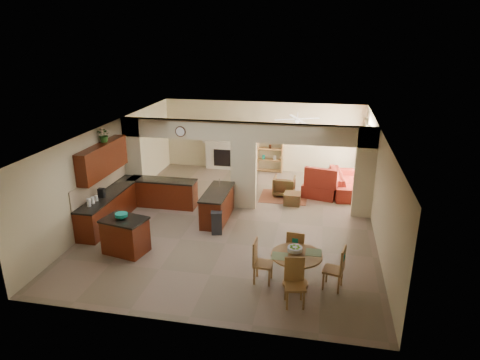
% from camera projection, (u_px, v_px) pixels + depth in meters
% --- Properties ---
extents(floor, '(10.00, 10.00, 0.00)m').
position_uv_depth(floor, '(237.00, 219.00, 13.05)').
color(floor, '#7B6655').
rests_on(floor, ground).
extents(ceiling, '(10.00, 10.00, 0.00)m').
position_uv_depth(ceiling, '(237.00, 129.00, 12.12)').
color(ceiling, white).
rests_on(ceiling, wall_back).
extents(wall_back, '(8.00, 0.00, 8.00)m').
position_uv_depth(wall_back, '(262.00, 137.00, 17.21)').
color(wall_back, '#C6BC91').
rests_on(wall_back, floor).
extents(wall_front, '(8.00, 0.00, 8.00)m').
position_uv_depth(wall_front, '(184.00, 261.00, 7.96)').
color(wall_front, '#C6BC91').
rests_on(wall_front, floor).
extents(wall_left, '(0.00, 10.00, 10.00)m').
position_uv_depth(wall_left, '(112.00, 168.00, 13.32)').
color(wall_left, '#C6BC91').
rests_on(wall_left, floor).
extents(wall_right, '(0.00, 10.00, 10.00)m').
position_uv_depth(wall_right, '(378.00, 185.00, 11.85)').
color(wall_right, '#C6BC91').
rests_on(wall_right, floor).
extents(partition_left_pier, '(0.60, 0.25, 2.80)m').
position_uv_depth(partition_left_pier, '(134.00, 159.00, 14.19)').
color(partition_left_pier, '#C6BC91').
rests_on(partition_left_pier, floor).
extents(partition_center_pier, '(0.80, 0.25, 2.20)m').
position_uv_depth(partition_center_pier, '(244.00, 175.00, 13.61)').
color(partition_center_pier, '#C6BC91').
rests_on(partition_center_pier, floor).
extents(partition_right_pier, '(0.60, 0.25, 2.80)m').
position_uv_depth(partition_right_pier, '(365.00, 173.00, 12.83)').
color(partition_right_pier, '#C6BC91').
rests_on(partition_right_pier, floor).
extents(partition_header, '(8.00, 0.25, 0.60)m').
position_uv_depth(partition_header, '(244.00, 132.00, 13.14)').
color(partition_header, '#C6BC91').
rests_on(partition_header, partition_center_pier).
extents(kitchen_counter, '(2.52, 3.29, 1.48)m').
position_uv_depth(kitchen_counter, '(133.00, 200.00, 13.26)').
color(kitchen_counter, '#3E1507').
rests_on(kitchen_counter, floor).
extents(upper_cabinets, '(0.35, 2.40, 0.90)m').
position_uv_depth(upper_cabinets, '(103.00, 159.00, 12.37)').
color(upper_cabinets, '#3E1507').
rests_on(upper_cabinets, wall_left).
extents(peninsula, '(0.70, 1.85, 0.91)m').
position_uv_depth(peninsula, '(217.00, 205.00, 12.90)').
color(peninsula, '#3E1507').
rests_on(peninsula, floor).
extents(wall_clock, '(0.34, 0.03, 0.34)m').
position_uv_depth(wall_clock, '(180.00, 132.00, 13.39)').
color(wall_clock, '#452517').
rests_on(wall_clock, partition_header).
extents(rug, '(1.60, 1.30, 0.01)m').
position_uv_depth(rug, '(284.00, 197.00, 14.77)').
color(rug, brown).
rests_on(rug, floor).
extents(fireplace, '(1.60, 0.35, 1.20)m').
position_uv_depth(fireplace, '(223.00, 154.00, 17.61)').
color(fireplace, beige).
rests_on(fireplace, floor).
extents(shelving_unit, '(1.00, 0.32, 1.80)m').
position_uv_depth(shelving_unit, '(270.00, 150.00, 17.15)').
color(shelving_unit, '#915D32').
rests_on(shelving_unit, floor).
extents(window_a, '(0.02, 0.90, 1.90)m').
position_uv_depth(window_a, '(370.00, 167.00, 14.05)').
color(window_a, white).
rests_on(window_a, wall_right).
extents(window_b, '(0.02, 0.90, 1.90)m').
position_uv_depth(window_b, '(365.00, 153.00, 15.62)').
color(window_b, white).
rests_on(window_b, wall_right).
extents(glazed_door, '(0.02, 0.70, 2.10)m').
position_uv_depth(glazed_door, '(367.00, 164.00, 14.89)').
color(glazed_door, white).
rests_on(glazed_door, wall_right).
extents(drape_a_left, '(0.10, 0.28, 2.30)m').
position_uv_depth(drape_a_left, '(370.00, 173.00, 13.50)').
color(drape_a_left, '#3F1F19').
rests_on(drape_a_left, wall_right).
extents(drape_a_right, '(0.10, 0.28, 2.30)m').
position_uv_depth(drape_a_right, '(367.00, 162.00, 14.61)').
color(drape_a_right, '#3F1F19').
rests_on(drape_a_right, wall_right).
extents(drape_b_left, '(0.10, 0.28, 2.30)m').
position_uv_depth(drape_b_left, '(366.00, 158.00, 15.08)').
color(drape_b_left, '#3F1F19').
rests_on(drape_b_left, wall_right).
extents(drape_b_right, '(0.10, 0.28, 2.30)m').
position_uv_depth(drape_b_right, '(363.00, 149.00, 16.19)').
color(drape_b_right, '#3F1F19').
rests_on(drape_b_right, wall_right).
extents(ceiling_fan, '(1.00, 1.00, 0.10)m').
position_uv_depth(ceiling_fan, '(297.00, 119.00, 14.70)').
color(ceiling_fan, white).
rests_on(ceiling_fan, ceiling).
extents(kitchen_island, '(1.22, 0.98, 0.94)m').
position_uv_depth(kitchen_island, '(125.00, 235.00, 10.98)').
color(kitchen_island, '#3E1507').
rests_on(kitchen_island, floor).
extents(teal_bowl, '(0.31, 0.31, 0.15)m').
position_uv_depth(teal_bowl, '(121.00, 216.00, 10.81)').
color(teal_bowl, '#15947C').
rests_on(teal_bowl, kitchen_island).
extents(trash_can, '(0.34, 0.31, 0.62)m').
position_uv_depth(trash_can, '(217.00, 224.00, 12.03)').
color(trash_can, '#29292C').
rests_on(trash_can, floor).
extents(dining_table, '(1.14, 1.14, 0.78)m').
position_uv_depth(dining_table, '(296.00, 265.00, 9.53)').
color(dining_table, '#915D32').
rests_on(dining_table, floor).
extents(fruit_bowl, '(0.33, 0.33, 0.18)m').
position_uv_depth(fruit_bowl, '(295.00, 250.00, 9.45)').
color(fruit_bowl, '#68C329').
rests_on(fruit_bowl, dining_table).
extents(sofa, '(2.56, 1.24, 0.72)m').
position_uv_depth(sofa, '(346.00, 182.00, 15.17)').
color(sofa, maroon).
rests_on(sofa, floor).
extents(chaise, '(1.29, 1.13, 0.45)m').
position_uv_depth(chaise, '(320.00, 190.00, 14.80)').
color(chaise, maroon).
rests_on(chaise, floor).
extents(armchair, '(0.74, 0.76, 0.67)m').
position_uv_depth(armchair, '(284.00, 186.00, 14.86)').
color(armchair, maroon).
rests_on(armchair, floor).
extents(ottoman, '(0.54, 0.54, 0.38)m').
position_uv_depth(ottoman, '(292.00, 199.00, 14.13)').
color(ottoman, maroon).
rests_on(ottoman, floor).
extents(plant, '(0.45, 0.41, 0.43)m').
position_uv_depth(plant, '(104.00, 135.00, 12.36)').
color(plant, '#174813').
rests_on(plant, upper_cabinets).
extents(chair_north, '(0.47, 0.47, 1.02)m').
position_uv_depth(chair_north, '(296.00, 249.00, 10.14)').
color(chair_north, '#915D32').
rests_on(chair_north, floor).
extents(chair_east, '(0.50, 0.50, 1.02)m').
position_uv_depth(chair_east, '(338.00, 267.00, 9.37)').
color(chair_east, '#915D32').
rests_on(chair_east, floor).
extents(chair_south, '(0.50, 0.50, 1.02)m').
position_uv_depth(chair_south, '(295.00, 280.00, 8.89)').
color(chair_south, '#915D32').
rests_on(chair_south, floor).
extents(chair_west, '(0.44, 0.43, 1.02)m').
position_uv_depth(chair_west, '(260.00, 260.00, 9.67)').
color(chair_west, '#915D32').
rests_on(chair_west, floor).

